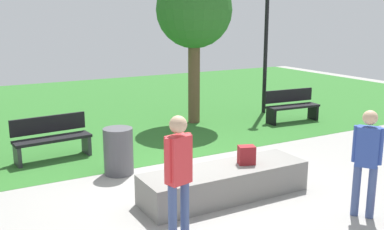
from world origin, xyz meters
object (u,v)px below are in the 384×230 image
(backpack_on_ledge, at_px, (247,155))
(park_bench_near_path, at_px, (291,105))
(skater_performing_trick, at_px, (367,156))
(tree_leaning_ash, at_px, (194,12))
(lamp_post, at_px, (267,25))
(park_bench_far_left, at_px, (51,137))
(trash_bin, at_px, (118,151))
(skater_watching, at_px, (178,170))
(concrete_ledge, at_px, (225,182))

(backpack_on_ledge, height_order, park_bench_near_path, park_bench_near_path)
(backpack_on_ledge, distance_m, skater_performing_trick, 1.95)
(tree_leaning_ash, relative_size, lamp_post, 0.93)
(park_bench_far_left, bearing_deg, trash_bin, -59.73)
(skater_watching, xyz_separation_m, lamp_post, (6.15, 6.04, 1.67))
(park_bench_near_path, bearing_deg, backpack_on_ledge, -139.10)
(backpack_on_ledge, relative_size, trash_bin, 0.35)
(tree_leaning_ash, bearing_deg, park_bench_far_left, -161.61)
(backpack_on_ledge, bearing_deg, skater_performing_trick, 140.62)
(skater_performing_trick, xyz_separation_m, trash_bin, (-2.58, 3.62, -0.52))
(concrete_ledge, distance_m, park_bench_near_path, 5.97)
(skater_performing_trick, distance_m, tree_leaning_ash, 6.99)
(park_bench_near_path, height_order, trash_bin, park_bench_near_path)
(park_bench_far_left, bearing_deg, lamp_post, 12.23)
(concrete_ledge, relative_size, skater_watching, 1.64)
(park_bench_near_path, distance_m, tree_leaning_ash, 3.82)
(trash_bin, bearing_deg, lamp_post, 27.34)
(skater_performing_trick, height_order, trash_bin, skater_performing_trick)
(backpack_on_ledge, distance_m, skater_watching, 2.13)
(skater_watching, bearing_deg, trash_bin, 85.23)
(park_bench_near_path, relative_size, lamp_post, 0.36)
(backpack_on_ledge, relative_size, skater_performing_trick, 0.19)
(park_bench_near_path, height_order, tree_leaning_ash, tree_leaning_ash)
(park_bench_far_left, bearing_deg, backpack_on_ledge, -54.71)
(concrete_ledge, xyz_separation_m, tree_leaning_ash, (2.20, 4.95, 2.83))
(park_bench_far_left, xyz_separation_m, lamp_post, (6.82, 1.48, 2.23))
(skater_performing_trick, height_order, park_bench_near_path, skater_performing_trick)
(skater_performing_trick, relative_size, park_bench_near_path, 1.02)
(backpack_on_ledge, bearing_deg, trash_bin, -31.48)
(skater_performing_trick, bearing_deg, concrete_ledge, 130.51)
(skater_watching, bearing_deg, lamp_post, 44.47)
(backpack_on_ledge, distance_m, tree_leaning_ash, 5.79)
(lamp_post, bearing_deg, backpack_on_ledge, -130.66)
(backpack_on_ledge, relative_size, skater_watching, 0.18)
(park_bench_near_path, bearing_deg, trash_bin, -163.59)
(concrete_ledge, height_order, trash_bin, trash_bin)
(concrete_ledge, distance_m, park_bench_far_left, 4.10)
(backpack_on_ledge, relative_size, tree_leaning_ash, 0.08)
(park_bench_near_path, distance_m, trash_bin, 6.10)
(skater_watching, xyz_separation_m, trash_bin, (0.25, 2.99, -0.59))
(tree_leaning_ash, bearing_deg, skater_performing_trick, -96.73)
(lamp_post, bearing_deg, tree_leaning_ash, -178.74)
(concrete_ledge, height_order, park_bench_near_path, park_bench_near_path)
(backpack_on_ledge, bearing_deg, park_bench_far_left, -35.09)
(skater_watching, bearing_deg, park_bench_near_path, 37.66)
(backpack_on_ledge, height_order, skater_performing_trick, skater_performing_trick)
(backpack_on_ledge, height_order, skater_watching, skater_watching)
(tree_leaning_ash, height_order, lamp_post, lamp_post)
(lamp_post, bearing_deg, skater_performing_trick, -116.46)
(park_bench_far_left, xyz_separation_m, trash_bin, (0.92, -1.57, -0.03))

